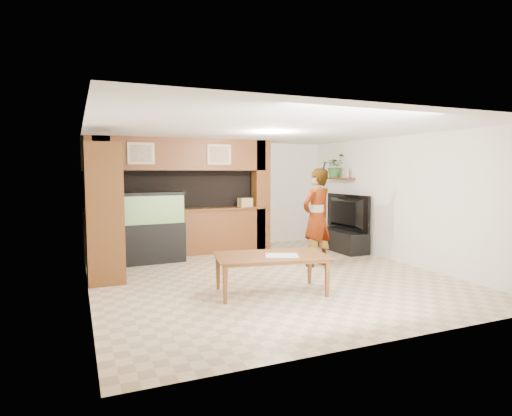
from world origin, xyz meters
name	(u,v)px	position (x,y,z in m)	size (l,w,h in m)	color
floor	(267,276)	(0.00, 0.00, 0.00)	(6.50, 6.50, 0.00)	#C8B28B
ceiling	(267,130)	(0.00, 0.00, 2.60)	(6.50, 6.50, 0.00)	white
wall_back	(213,195)	(0.00, 3.25, 1.30)	(6.00, 6.00, 0.00)	silver
wall_left	(86,210)	(-3.00, 0.00, 1.30)	(6.50, 6.50, 0.00)	silver
wall_right	(400,200)	(3.00, 0.00, 1.30)	(6.50, 6.50, 0.00)	silver
partition	(180,196)	(-0.95, 2.64, 1.31)	(4.20, 0.99, 2.60)	brown
wall_clock	(85,170)	(-2.97, 1.00, 1.90)	(0.05, 0.25, 0.25)	black
wall_shelf	(340,179)	(2.85, 1.95, 1.70)	(0.25, 0.90, 0.04)	brown
pantry_cabinet	(104,212)	(-2.70, 0.83, 1.18)	(0.59, 0.96, 2.36)	brown
trash_can	(109,265)	(-2.65, 0.70, 0.29)	(0.32, 0.32, 0.58)	#B2B2B7
aquarium	(151,228)	(-1.72, 1.95, 0.71)	(1.32, 0.49, 1.46)	black
tv_stand	(342,241)	(2.65, 1.52, 0.24)	(0.53, 1.44, 0.48)	black
television	(343,213)	(2.65, 1.52, 0.91)	(1.48, 0.19, 0.85)	black
photo_frame	(346,173)	(2.85, 1.69, 1.83)	(0.03, 0.17, 0.22)	tan
potted_plant	(335,166)	(2.82, 2.14, 2.01)	(0.52, 0.45, 0.58)	#295D25
person	(317,217)	(1.25, 0.37, 0.97)	(0.71, 0.46, 1.94)	#9C8155
microphone	(324,166)	(1.30, 0.21, 1.99)	(0.04, 0.04, 0.17)	black
dining_table	(271,274)	(-0.40, -1.05, 0.30)	(1.71, 0.96, 0.60)	brown
newspaper_a	(282,255)	(-0.27, -1.15, 0.61)	(0.49, 0.36, 0.01)	silver
counter_box	(245,202)	(0.55, 2.45, 1.14)	(0.31, 0.21, 0.21)	#9F8556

